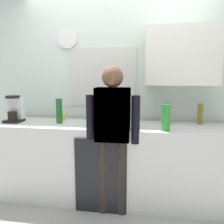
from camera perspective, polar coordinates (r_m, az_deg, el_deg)
The scene contains 15 objects.
ground_plane at distance 2.93m, azimuth 0.13°, elevation -22.32°, with size 8.00×8.00×0.00m, color #9E998E.
kitchen_counter at distance 2.99m, azimuth 1.04°, elevation -11.73°, with size 2.83×0.64×0.93m, color beige.
dishwasher_panel at distance 2.73m, azimuth -2.78°, elevation -14.91°, with size 0.56×0.02×0.83m, color black.
back_wall_assembly at distance 3.19m, azimuth 3.75°, elevation 6.08°, with size 4.43×0.42×2.60m.
coffee_maker at distance 3.27m, azimuth -21.89°, elevation 0.43°, with size 0.20×0.20×0.33m.
bottle_red_vinegar at distance 3.06m, azimuth 12.47°, elevation -0.37°, with size 0.06×0.06×0.22m, color maroon.
bottle_olive_oil at distance 3.06m, azimuth 19.99°, elevation -0.39°, with size 0.06×0.06×0.25m, color olive.
bottle_dark_sauce at distance 2.98m, azimuth 1.16°, elevation -0.77°, with size 0.06×0.06×0.18m, color black.
bottle_clear_soda at distance 2.61m, azimuth 12.54°, elevation -1.29°, with size 0.09×0.09×0.28m, color #2D8C33.
bottle_green_wine at distance 3.00m, azimuth -12.30°, elevation 0.25°, with size 0.07×0.07×0.30m, color #195923.
cup_terracotta_mug at distance 2.86m, azimuth 2.53°, elevation -2.09°, with size 0.08×0.08×0.09m, color #B26647.
cup_yellow_cup at distance 3.21m, azimuth -11.51°, elevation -1.13°, with size 0.07×0.07×0.09m, color yellow.
dish_soap at distance 2.80m, azimuth -4.72°, elevation -1.68°, with size 0.06×0.06×0.18m.
person_at_sink at distance 2.57m, azimuth 0.14°, elevation -3.93°, with size 0.57×0.22×1.60m.
person_guest at distance 2.57m, azimuth 0.14°, elevation -3.93°, with size 0.57×0.22×1.60m.
Camera 1 is at (0.38, -2.47, 1.52)m, focal length 38.96 mm.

